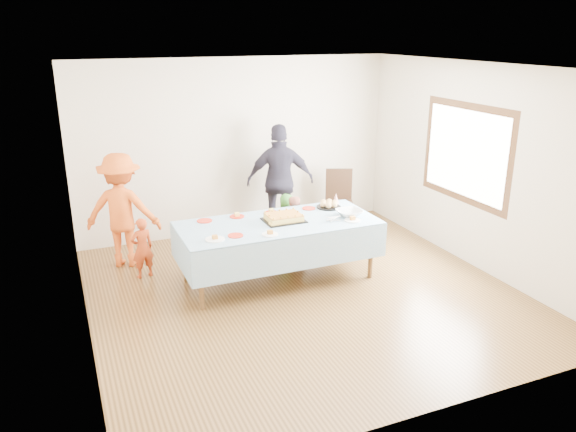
% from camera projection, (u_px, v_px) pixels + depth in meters
% --- Properties ---
extents(ground, '(5.00, 5.00, 0.00)m').
position_uv_depth(ground, '(303.00, 292.00, 6.93)').
color(ground, '#4B3015').
rests_on(ground, ground).
extents(room_walls, '(5.04, 5.04, 2.72)m').
position_uv_depth(room_walls, '(308.00, 151.00, 6.39)').
color(room_walls, beige).
rests_on(room_walls, ground).
extents(party_table, '(2.50, 1.10, 0.78)m').
position_uv_depth(party_table, '(278.00, 226.00, 7.07)').
color(party_table, '#543B1C').
rests_on(party_table, ground).
extents(birthday_cake, '(0.51, 0.39, 0.09)m').
position_uv_depth(birthday_cake, '(284.00, 218.00, 7.08)').
color(birthday_cake, black).
rests_on(birthday_cake, party_table).
extents(rolls_tray, '(0.33, 0.33, 0.10)m').
position_uv_depth(rolls_tray, '(329.00, 205.00, 7.61)').
color(rolls_tray, black).
rests_on(rolls_tray, party_table).
extents(punch_bowl, '(0.33, 0.33, 0.08)m').
position_uv_depth(punch_bowl, '(349.00, 213.00, 7.27)').
color(punch_bowl, silver).
rests_on(punch_bowl, party_table).
extents(party_hat, '(0.09, 0.09, 0.15)m').
position_uv_depth(party_hat, '(336.00, 198.00, 7.77)').
color(party_hat, silver).
rests_on(party_hat, party_table).
extents(fork_pile, '(0.24, 0.18, 0.07)m').
position_uv_depth(fork_pile, '(334.00, 218.00, 7.09)').
color(fork_pile, white).
rests_on(fork_pile, party_table).
extents(plate_red_far_a, '(0.19, 0.19, 0.01)m').
position_uv_depth(plate_red_far_a, '(205.00, 221.00, 7.08)').
color(plate_red_far_a, red).
rests_on(plate_red_far_a, party_table).
extents(plate_red_far_b, '(0.19, 0.19, 0.01)m').
position_uv_depth(plate_red_far_b, '(237.00, 216.00, 7.25)').
color(plate_red_far_b, red).
rests_on(plate_red_far_b, party_table).
extents(plate_red_far_c, '(0.18, 0.18, 0.01)m').
position_uv_depth(plate_red_far_c, '(271.00, 213.00, 7.40)').
color(plate_red_far_c, red).
rests_on(plate_red_far_c, party_table).
extents(plate_red_far_d, '(0.18, 0.18, 0.01)m').
position_uv_depth(plate_red_far_d, '(309.00, 208.00, 7.57)').
color(plate_red_far_d, red).
rests_on(plate_red_far_d, party_table).
extents(plate_red_near, '(0.18, 0.18, 0.01)m').
position_uv_depth(plate_red_near, '(236.00, 235.00, 6.58)').
color(plate_red_near, red).
rests_on(plate_red_near, party_table).
extents(plate_white_left, '(0.23, 0.23, 0.01)m').
position_uv_depth(plate_white_left, '(215.00, 239.00, 6.46)').
color(plate_white_left, white).
rests_on(plate_white_left, party_table).
extents(plate_white_mid, '(0.19, 0.19, 0.01)m').
position_uv_depth(plate_white_mid, '(270.00, 234.00, 6.62)').
color(plate_white_mid, white).
rests_on(plate_white_mid, party_table).
extents(plate_white_right, '(0.21, 0.21, 0.01)m').
position_uv_depth(plate_white_right, '(353.00, 220.00, 7.10)').
color(plate_white_right, white).
rests_on(plate_white_right, party_table).
extents(dining_chair, '(0.56, 0.56, 0.98)m').
position_uv_depth(dining_chair, '(339.00, 197.00, 8.94)').
color(dining_chair, black).
rests_on(dining_chair, ground).
extents(toddler_left, '(0.33, 0.26, 0.81)m').
position_uv_depth(toddler_left, '(142.00, 248.00, 7.23)').
color(toddler_left, '#B73E16').
rests_on(toddler_left, ground).
extents(toddler_mid, '(0.40, 0.27, 0.80)m').
position_uv_depth(toddler_mid, '(287.00, 220.00, 8.29)').
color(toddler_mid, '#377E2A').
rests_on(toddler_mid, ground).
extents(toddler_right, '(0.45, 0.36, 0.89)m').
position_uv_depth(toddler_right, '(293.00, 227.00, 7.90)').
color(toddler_right, '#CC775F').
rests_on(toddler_right, ground).
extents(adult_left, '(1.15, 0.92, 1.56)m').
position_uv_depth(adult_left, '(122.00, 210.00, 7.51)').
color(adult_left, '#DA581B').
rests_on(adult_left, ground).
extents(adult_right, '(1.10, 0.70, 1.75)m').
position_uv_depth(adult_right, '(280.00, 181.00, 8.60)').
color(adult_right, '#2D2A3A').
rests_on(adult_right, ground).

